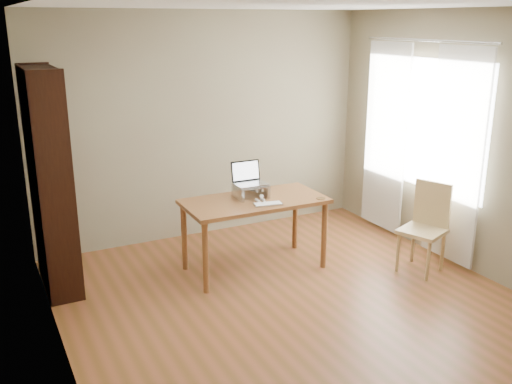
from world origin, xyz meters
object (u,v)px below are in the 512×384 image
(cat, at_px, (252,191))
(chair, at_px, (428,225))
(bookshelf, at_px, (51,181))
(desk, at_px, (254,208))
(laptop, at_px, (248,178))
(keyboard, at_px, (268,204))

(cat, distance_m, chair, 1.82)
(bookshelf, bearing_deg, cat, -12.26)
(desk, distance_m, chair, 1.77)
(laptop, xyz_separation_m, keyboard, (0.04, -0.36, -0.18))
(bookshelf, xyz_separation_m, laptop, (1.86, -0.38, -0.11))
(cat, relative_size, chair, 0.51)
(laptop, relative_size, keyboard, 1.07)
(bookshelf, distance_m, laptop, 1.90)
(keyboard, xyz_separation_m, cat, (-0.01, 0.33, 0.05))
(laptop, distance_m, keyboard, 0.40)
(desk, relative_size, keyboard, 4.84)
(keyboard, bearing_deg, cat, 102.32)
(desk, relative_size, cat, 3.08)
(desk, bearing_deg, keyboard, -79.56)
(bookshelf, xyz_separation_m, cat, (1.88, -0.41, -0.24))
(chair, bearing_deg, keyboard, 136.55)
(desk, xyz_separation_m, laptop, (0.00, 0.14, 0.28))
(keyboard, bearing_deg, bookshelf, 168.90)
(bookshelf, bearing_deg, keyboard, -21.32)
(bookshelf, relative_size, chair, 2.29)
(bookshelf, xyz_separation_m, keyboard, (1.90, -0.74, -0.29))
(bookshelf, height_order, desk, bookshelf)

